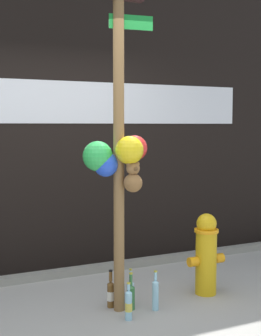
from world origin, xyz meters
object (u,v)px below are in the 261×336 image
(fire_hydrant, at_px, (206,253))
(bottle_2, at_px, (131,292))
(bottle_1, at_px, (111,293))
(bottle_0, at_px, (131,296))
(bottle_5, at_px, (129,305))
(bottle_3, at_px, (155,294))
(memorial_post, at_px, (118,129))
(bottle_4, at_px, (121,290))

(fire_hydrant, bearing_deg, bottle_2, 175.82)
(bottle_1, height_order, bottle_2, bottle_1)
(bottle_0, distance_m, bottle_1, 0.19)
(bottle_0, distance_m, bottle_5, 0.23)
(bottle_1, relative_size, bottle_5, 1.06)
(bottle_2, distance_m, bottle_5, 0.35)
(bottle_3, bearing_deg, memorial_post, 155.46)
(bottle_3, xyz_separation_m, bottle_5, (-0.30, -0.09, -0.02))
(bottle_4, bearing_deg, bottle_2, -58.49)
(bottle_2, bearing_deg, bottle_4, 121.51)
(bottle_0, height_order, bottle_5, bottle_0)
(memorial_post, height_order, bottle_0, memorial_post)
(bottle_4, bearing_deg, bottle_1, -151.20)
(bottle_0, bearing_deg, fire_hydrant, 3.41)
(bottle_0, relative_size, bottle_3, 0.93)
(fire_hydrant, relative_size, bottle_3, 2.21)
(bottle_0, bearing_deg, bottle_1, 139.03)
(bottle_0, distance_m, bottle_3, 0.22)
(fire_hydrant, height_order, bottle_2, fire_hydrant)
(bottle_1, relative_size, bottle_3, 0.95)
(bottle_2, distance_m, bottle_3, 0.26)
(bottle_4, height_order, bottle_5, bottle_5)
(bottle_1, bearing_deg, bottle_5, -85.77)
(bottle_1, bearing_deg, memorial_post, -71.12)
(bottle_0, distance_m, bottle_4, 0.20)
(bottle_0, relative_size, bottle_5, 1.03)
(fire_hydrant, distance_m, bottle_0, 0.87)
(bottle_0, relative_size, bottle_4, 1.05)
(bottle_3, bearing_deg, bottle_0, 149.84)
(memorial_post, xyz_separation_m, bottle_5, (-0.01, -0.23, -1.45))
(fire_hydrant, xyz_separation_m, bottle_1, (-0.96, 0.07, -0.27))
(bottle_4, relative_size, bottle_5, 0.98)
(bottle_1, bearing_deg, bottle_2, -5.11)
(fire_hydrant, distance_m, bottle_2, 0.82)
(bottle_1, height_order, bottle_4, bottle_1)
(bottle_1, xyz_separation_m, bottle_3, (0.33, -0.23, 0.02))
(bottle_2, bearing_deg, bottle_1, 174.89)
(fire_hydrant, bearing_deg, memorial_post, -178.58)
(memorial_post, height_order, bottle_1, memorial_post)
(bottle_5, bearing_deg, bottle_1, 94.23)
(bottle_5, bearing_deg, memorial_post, 87.74)
(bottle_5, bearing_deg, bottle_2, 61.98)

